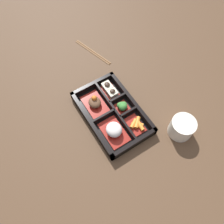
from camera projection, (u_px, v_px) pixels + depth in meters
name	position (u px, v px, depth m)	size (l,w,h in m)	color
ground_plane	(112.00, 115.00, 0.87)	(3.00, 3.00, 0.00)	#4C3523
bento_base	(112.00, 114.00, 0.86)	(0.31, 0.20, 0.01)	black
bento_rim	(113.00, 112.00, 0.85)	(0.31, 0.20, 0.04)	black
bowl_rice	(114.00, 130.00, 0.80)	(0.12, 0.08, 0.05)	maroon
bowl_stew	(95.00, 103.00, 0.86)	(0.12, 0.08, 0.05)	maroon
bowl_carrots	(137.00, 124.00, 0.83)	(0.08, 0.06, 0.02)	maroon
bowl_greens	(123.00, 106.00, 0.86)	(0.06, 0.05, 0.04)	maroon
bowl_tofu	(110.00, 90.00, 0.90)	(0.09, 0.05, 0.03)	maroon
tea_cup	(182.00, 127.00, 0.80)	(0.09, 0.09, 0.07)	beige
chopsticks	(93.00, 52.00, 1.02)	(0.21, 0.08, 0.01)	brown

